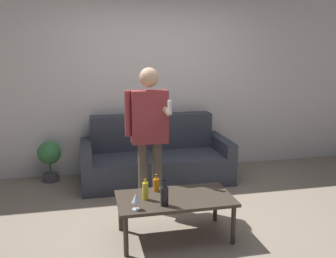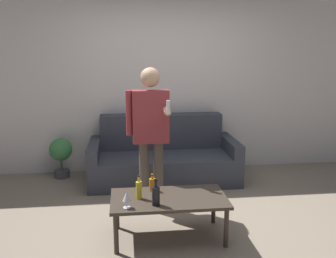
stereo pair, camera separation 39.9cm
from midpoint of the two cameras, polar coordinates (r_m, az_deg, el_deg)
ground_plane at (r=3.98m, az=-0.21°, el=-14.62°), size 16.00×16.00×0.00m
wall_back at (r=5.48m, az=-4.60°, el=7.54°), size 8.00×0.06×2.70m
couch at (r=5.20m, az=-4.19°, el=-4.47°), size 2.00×0.90×0.87m
coffee_table at (r=3.62m, az=-2.15°, el=-11.00°), size 1.10×0.59×0.41m
bottle_orange at (r=3.40m, az=-3.95°, el=-10.16°), size 0.07×0.07×0.24m
bottle_green at (r=3.54m, az=-6.74°, el=-9.33°), size 0.06×0.06×0.23m
bottle_dark at (r=3.74m, az=-4.89°, el=-8.48°), size 0.06×0.06×0.17m
wine_glass_near at (r=3.34m, az=-8.40°, el=-10.48°), size 0.07×0.07×0.15m
person_standing_front at (r=4.11m, az=-5.67°, el=0.20°), size 0.47×0.41×1.60m
potted_plant at (r=5.40m, az=-19.67°, el=-3.91°), size 0.32×0.32×0.56m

